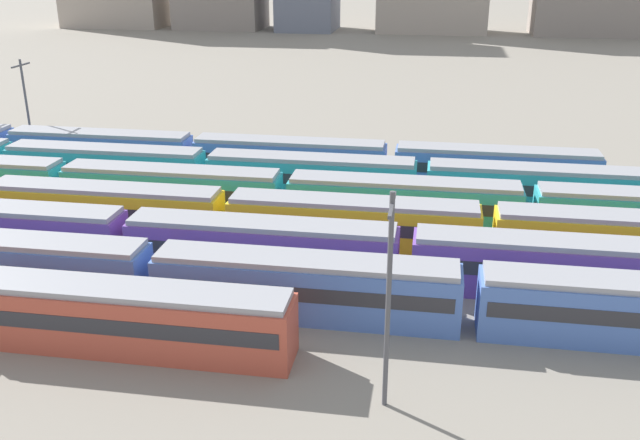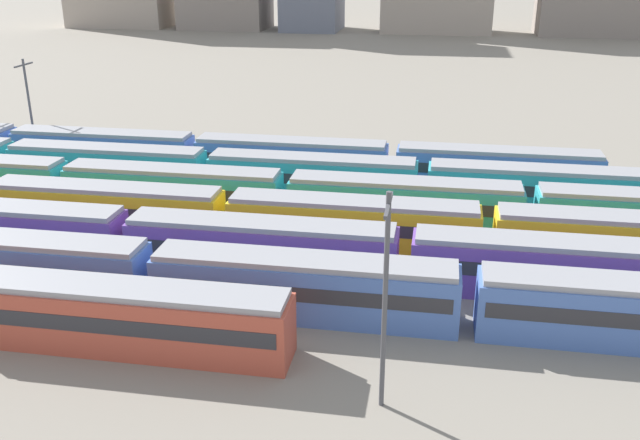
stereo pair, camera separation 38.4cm
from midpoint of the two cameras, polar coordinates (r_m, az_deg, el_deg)
The scene contains 8 objects.
train_track_1 at distance 40.84m, azimuth 12.18°, elevation -6.29°, with size 112.50×3.06×3.75m.
train_track_2 at distance 49.83m, azimuth -15.14°, elevation -1.39°, with size 74.70×3.06×3.75m.
train_track_3 at distance 50.41m, azimuth 13.61°, elevation -0.98°, with size 112.50×3.06×3.75m.
train_track_4 at distance 55.60m, azimuth 16.77°, elevation 0.81°, with size 112.50×3.06×3.75m.
train_track_5 at distance 60.05m, azimuth 8.46°, elevation 3.01°, with size 112.50×3.06×3.75m.
train_track_6 at distance 68.89m, azimuth -9.93°, elevation 5.30°, with size 74.70×3.06×3.75m.
catenary_pole_1 at distance 79.02m, azimuth -22.35°, elevation 8.78°, with size 0.24×3.20×9.97m.
catenary_pole_2 at distance 31.87m, azimuth 5.65°, elevation -5.94°, with size 0.24×3.20×10.78m.
Camera 2 is at (41.05, -31.08, 20.45)m, focal length 39.53 mm.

